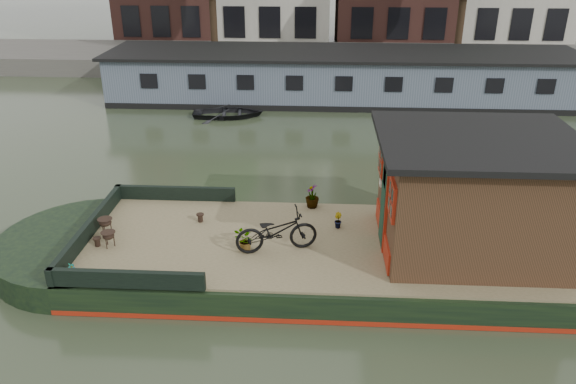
# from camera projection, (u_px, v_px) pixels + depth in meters

# --- Properties ---
(ground) EXTENTS (120.00, 120.00, 0.00)m
(ground) POSITION_uv_depth(u_px,v_px,m) (360.00, 269.00, 12.28)
(ground) COLOR #2B3622
(ground) RESTS_ON ground
(houseboat_hull) EXTENTS (14.01, 4.02, 0.60)m
(houseboat_hull) POSITION_uv_depth(u_px,v_px,m) (299.00, 256.00, 12.23)
(houseboat_hull) COLOR black
(houseboat_hull) RESTS_ON ground
(houseboat_deck) EXTENTS (11.80, 3.80, 0.05)m
(houseboat_deck) POSITION_uv_depth(u_px,v_px,m) (361.00, 244.00, 12.02)
(houseboat_deck) COLOR #877853
(houseboat_deck) RESTS_ON houseboat_hull
(bow_bulwark) EXTENTS (3.00, 4.00, 0.35)m
(bow_bulwark) POSITION_uv_depth(u_px,v_px,m) (128.00, 229.00, 12.20)
(bow_bulwark) COLOR black
(bow_bulwark) RESTS_ON houseboat_deck
(cabin) EXTENTS (4.00, 3.50, 2.42)m
(cabin) POSITION_uv_depth(u_px,v_px,m) (473.00, 193.00, 11.38)
(cabin) COLOR black
(cabin) RESTS_ON houseboat_deck
(bicycle) EXTENTS (1.81, 1.03, 0.90)m
(bicycle) POSITION_uv_depth(u_px,v_px,m) (276.00, 231.00, 11.55)
(bicycle) COLOR black
(bicycle) RESTS_ON houseboat_deck
(potted_plant_b) EXTENTS (0.22, 0.24, 0.35)m
(potted_plant_b) POSITION_uv_depth(u_px,v_px,m) (338.00, 220.00, 12.58)
(potted_plant_b) COLOR brown
(potted_plant_b) RESTS_ON houseboat_deck
(potted_plant_c) EXTENTS (0.53, 0.52, 0.45)m
(potted_plant_c) POSITION_uv_depth(u_px,v_px,m) (245.00, 241.00, 11.64)
(potted_plant_c) COLOR #AD4332
(potted_plant_c) RESTS_ON houseboat_deck
(potted_plant_d) EXTENTS (0.37, 0.37, 0.59)m
(potted_plant_d) POSITION_uv_depth(u_px,v_px,m) (312.00, 196.00, 13.48)
(potted_plant_d) COLOR maroon
(potted_plant_d) RESTS_ON houseboat_deck
(potted_plant_e) EXTENTS (0.14, 0.19, 0.34)m
(potted_plant_e) POSITION_uv_depth(u_px,v_px,m) (72.00, 271.00, 10.69)
(potted_plant_e) COLOR #A86731
(potted_plant_e) RESTS_ON houseboat_deck
(brazier_front) EXTENTS (0.35, 0.35, 0.35)m
(brazier_front) POSITION_uv_depth(u_px,v_px,m) (109.00, 239.00, 11.80)
(brazier_front) COLOR black
(brazier_front) RESTS_ON houseboat_deck
(brazier_rear) EXTENTS (0.41, 0.41, 0.36)m
(brazier_rear) POSITION_uv_depth(u_px,v_px,m) (106.00, 226.00, 12.32)
(brazier_rear) COLOR black
(brazier_rear) RESTS_ON houseboat_deck
(bollard_port) EXTENTS (0.17, 0.17, 0.20)m
(bollard_port) POSITION_uv_depth(u_px,v_px,m) (200.00, 218.00, 12.87)
(bollard_port) COLOR black
(bollard_port) RESTS_ON houseboat_deck
(bollard_stbd) EXTENTS (0.17, 0.17, 0.19)m
(bollard_stbd) POSITION_uv_depth(u_px,v_px,m) (97.00, 242.00, 11.86)
(bollard_stbd) COLOR black
(bollard_stbd) RESTS_ON houseboat_deck
(dinghy) EXTENTS (3.01, 2.30, 0.58)m
(dinghy) POSITION_uv_depth(u_px,v_px,m) (228.00, 110.00, 22.48)
(dinghy) COLOR black
(dinghy) RESTS_ON ground
(far_houseboat) EXTENTS (20.40, 4.40, 2.11)m
(far_houseboat) POSITION_uv_depth(u_px,v_px,m) (342.00, 78.00, 24.58)
(far_houseboat) COLOR slate
(far_houseboat) RESTS_ON ground
(quay) EXTENTS (60.00, 6.00, 0.90)m
(quay) POSITION_uv_depth(u_px,v_px,m) (338.00, 60.00, 30.70)
(quay) COLOR #47443F
(quay) RESTS_ON ground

